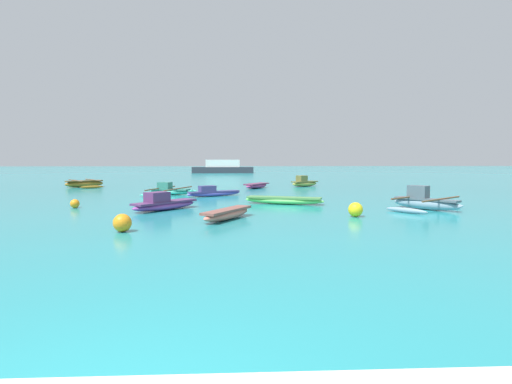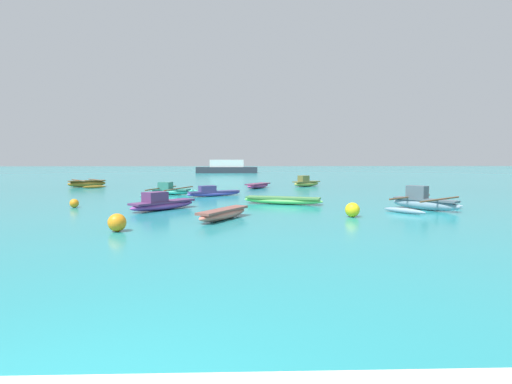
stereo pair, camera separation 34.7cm
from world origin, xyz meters
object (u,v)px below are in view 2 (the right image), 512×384
at_px(moored_boat_3, 283,200).
at_px(mooring_buoy_0, 117,223).
at_px(moored_boat_0, 162,203).
at_px(moored_boat_5, 306,183).
at_px(moored_boat_1, 87,183).
at_px(moored_boat_7, 424,202).
at_px(moored_boat_2, 223,214).
at_px(moored_boat_8, 258,185).
at_px(mooring_buoy_2, 74,203).
at_px(moored_boat_6, 170,190).
at_px(moored_boat_4, 213,192).
at_px(distant_ferry, 227,168).
at_px(mooring_buoy_1, 352,210).

relative_size(moored_boat_3, mooring_buoy_0, 7.20).
xyz_separation_m(moored_boat_0, moored_boat_5, (8.09, 13.91, 0.03)).
bearing_deg(moored_boat_1, moored_boat_7, -74.68).
relative_size(moored_boat_2, moored_boat_7, 0.74).
xyz_separation_m(moored_boat_3, moored_boat_5, (2.94, 11.97, 0.11)).
height_order(moored_boat_7, moored_boat_8, moored_boat_7).
xyz_separation_m(mooring_buoy_0, mooring_buoy_2, (-3.63, 5.77, -0.07)).
relative_size(moored_boat_0, moored_boat_2, 1.05).
relative_size(moored_boat_5, mooring_buoy_2, 6.39).
distance_m(moored_boat_3, mooring_buoy_0, 8.73).
height_order(moored_boat_1, moored_boat_6, moored_boat_6).
height_order(moored_boat_4, mooring_buoy_2, moored_boat_4).
relative_size(moored_boat_1, moored_boat_8, 1.39).
distance_m(moored_boat_1, moored_boat_5, 16.47).
xyz_separation_m(moored_boat_7, mooring_buoy_0, (-10.98, -4.60, -0.06)).
bearing_deg(moored_boat_7, moored_boat_0, -129.49).
relative_size(mooring_buoy_0, distant_ferry, 0.06).
xyz_separation_m(moored_boat_1, mooring_buoy_1, (15.62, -16.10, -0.00)).
bearing_deg(moored_boat_6, moored_boat_1, 155.45).
bearing_deg(mooring_buoy_2, moored_boat_3, 6.74).
distance_m(moored_boat_4, moored_boat_6, 2.87).
bearing_deg(mooring_buoy_0, moored_boat_2, 37.40).
bearing_deg(moored_boat_8, mooring_buoy_2, 175.56).
bearing_deg(moored_boat_6, moored_boat_2, -52.14).
height_order(mooring_buoy_0, mooring_buoy_1, mooring_buoy_1).
height_order(moored_boat_1, moored_boat_2, moored_boat_1).
bearing_deg(mooring_buoy_1, moored_boat_1, 134.12).
distance_m(moored_boat_7, moored_boat_8, 14.02).
xyz_separation_m(mooring_buoy_0, mooring_buoy_1, (7.51, 2.66, 0.00)).
bearing_deg(distant_ferry, moored_boat_6, -92.79).
height_order(moored_boat_3, moored_boat_6, moored_boat_6).
bearing_deg(mooring_buoy_2, moored_boat_0, -12.66).
height_order(moored_boat_8, mooring_buoy_1, mooring_buoy_1).
bearing_deg(moored_boat_5, moored_boat_1, 146.99).
height_order(moored_boat_3, mooring_buoy_0, mooring_buoy_0).
bearing_deg(moored_boat_8, moored_boat_2, -154.91).
xyz_separation_m(moored_boat_1, moored_boat_2, (11.02, -16.53, -0.06)).
height_order(moored_boat_7, mooring_buoy_2, moored_boat_7).
xyz_separation_m(moored_boat_7, distant_ferry, (-9.91, 44.51, 0.51)).
bearing_deg(moored_boat_3, mooring_buoy_0, -109.08).
bearing_deg(moored_boat_2, moored_boat_8, 22.39).
height_order(moored_boat_3, moored_boat_4, moored_boat_4).
height_order(moored_boat_5, moored_boat_7, moored_boat_7).
distance_m(mooring_buoy_0, mooring_buoy_2, 6.82).
height_order(moored_boat_6, moored_boat_8, moored_boat_6).
height_order(moored_boat_4, mooring_buoy_0, moored_boat_4).
distance_m(moored_boat_1, moored_boat_6, 9.94).
xyz_separation_m(moored_boat_0, moored_boat_4, (1.63, 6.05, -0.06)).
bearing_deg(moored_boat_1, moored_boat_5, -37.94).
relative_size(moored_boat_0, moored_boat_6, 0.69).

